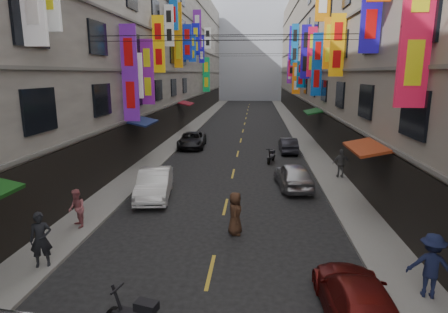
% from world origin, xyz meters
% --- Properties ---
extents(sidewalk_left, '(2.00, 90.00, 0.12)m').
position_xyz_m(sidewalk_left, '(-6.00, 42.00, 0.06)').
color(sidewalk_left, slate).
rests_on(sidewalk_left, ground).
extents(sidewalk_right, '(2.00, 90.00, 0.12)m').
position_xyz_m(sidewalk_right, '(6.00, 42.00, 0.06)').
color(sidewalk_right, slate).
rests_on(sidewalk_right, ground).
extents(building_row_left, '(10.14, 90.00, 19.00)m').
position_xyz_m(building_row_left, '(-11.99, 42.00, 9.49)').
color(building_row_left, '#9D988E').
rests_on(building_row_left, ground).
extents(building_row_right, '(10.14, 90.00, 19.00)m').
position_xyz_m(building_row_right, '(11.99, 42.00, 9.49)').
color(building_row_right, gray).
rests_on(building_row_right, ground).
extents(haze_block, '(18.00, 8.00, 22.00)m').
position_xyz_m(haze_block, '(0.00, 92.00, 11.00)').
color(haze_block, '#A5AAB8').
rests_on(haze_block, ground).
extents(shop_signage, '(14.00, 55.00, 11.91)m').
position_xyz_m(shop_signage, '(-0.11, 34.90, 9.11)').
color(shop_signage, '#0F21B2').
rests_on(shop_signage, ground).
extents(street_awnings, '(13.99, 35.20, 0.41)m').
position_xyz_m(street_awnings, '(-1.26, 26.00, 3.00)').
color(street_awnings, '#144B14').
rests_on(street_awnings, ground).
extents(overhead_cables, '(14.00, 38.04, 1.24)m').
position_xyz_m(overhead_cables, '(0.00, 30.00, 8.80)').
color(overhead_cables, black).
rests_on(overhead_cables, ground).
extents(lane_markings, '(0.12, 80.20, 0.01)m').
position_xyz_m(lane_markings, '(0.00, 39.00, 0.00)').
color(lane_markings, gold).
rests_on(lane_markings, ground).
extents(scooter_far_right, '(0.71, 1.77, 1.14)m').
position_xyz_m(scooter_far_right, '(2.51, 27.26, 0.44)').
color(scooter_far_right, black).
rests_on(scooter_far_right, ground).
extents(car_left_mid, '(2.18, 4.61, 1.46)m').
position_xyz_m(car_left_mid, '(-3.70, 19.03, 0.73)').
color(car_left_mid, white).
rests_on(car_left_mid, ground).
extents(car_left_far, '(2.38, 4.76, 1.29)m').
position_xyz_m(car_left_far, '(-4.00, 32.22, 0.65)').
color(car_left_far, black).
rests_on(car_left_far, ground).
extents(car_right_near, '(1.83, 4.28, 1.23)m').
position_xyz_m(car_right_near, '(4.00, 9.86, 0.61)').
color(car_right_near, '#5F1210').
rests_on(car_right_near, ground).
extents(car_right_mid, '(2.11, 4.32, 1.42)m').
position_xyz_m(car_right_mid, '(3.48, 21.28, 0.71)').
color(car_right_mid, '#ACABB0').
rests_on(car_right_mid, ground).
extents(car_right_far, '(1.36, 3.72, 1.22)m').
position_xyz_m(car_right_far, '(3.98, 30.82, 0.61)').
color(car_right_far, '#25252D').
rests_on(car_right_far, ground).
extents(pedestrian_lnear, '(0.85, 0.82, 1.82)m').
position_xyz_m(pedestrian_lnear, '(-5.40, 11.72, 1.03)').
color(pedestrian_lnear, black).
rests_on(pedestrian_lnear, sidewalk_left).
extents(pedestrian_lfar, '(0.89, 0.93, 1.58)m').
position_xyz_m(pedestrian_lfar, '(-5.73, 14.82, 0.91)').
color(pedestrian_lfar, '#BF656C').
rests_on(pedestrian_lfar, sidewalk_left).
extents(pedestrian_rnear, '(1.32, 0.92, 1.85)m').
position_xyz_m(pedestrian_rnear, '(6.23, 11.02, 1.04)').
color(pedestrian_rnear, '#131936').
rests_on(pedestrian_rnear, sidewalk_right).
extents(pedestrian_rfar, '(1.03, 0.62, 1.71)m').
position_xyz_m(pedestrian_rfar, '(6.47, 23.30, 0.98)').
color(pedestrian_rfar, '#5A5A5D').
rests_on(pedestrian_rfar, sidewalk_right).
extents(pedestrian_crossing, '(0.60, 0.86, 1.72)m').
position_xyz_m(pedestrian_crossing, '(0.63, 14.96, 0.86)').
color(pedestrian_crossing, '#43291A').
rests_on(pedestrian_crossing, ground).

